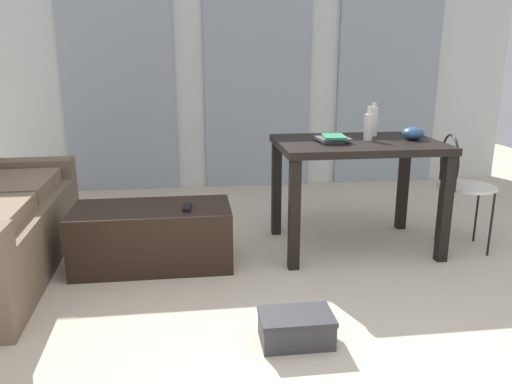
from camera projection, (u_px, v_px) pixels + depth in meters
The scene contains 12 objects.
ground_plane at pixel (297, 257), 3.51m from camera, with size 8.41×8.41×0.00m, color beige.
wall_back at pixel (257, 63), 5.22m from camera, with size 5.56×0.10×2.60m, color silver.
curtains at pixel (258, 78), 5.18m from camera, with size 3.95×0.03×2.31m.
coffee_table at pixel (153, 236), 3.34m from camera, with size 1.04×0.50×0.41m.
craft_table at pixel (357, 158), 3.54m from camera, with size 1.14×0.79×0.79m.
wire_chair at pixel (458, 178), 3.55m from camera, with size 0.41×0.43×0.84m.
bottle_near at pixel (373, 121), 3.70m from camera, with size 0.06×0.06×0.24m.
bottle_far at pixel (369, 126), 3.51m from camera, with size 0.06×0.06×0.24m.
bowl at pixel (413, 133), 3.54m from camera, with size 0.15×0.15×0.09m, color #2D4C7A.
book_stack at pixel (332, 138), 3.46m from camera, with size 0.23×0.26×0.05m.
tv_remote_primary at pixel (187, 208), 3.24m from camera, with size 0.05×0.14×0.02m, color black.
shoebox at pixel (296, 328), 2.45m from camera, with size 0.36×0.23×0.15m.
Camera 1 is at (-0.71, -1.85, 1.37)m, focal length 34.96 mm.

